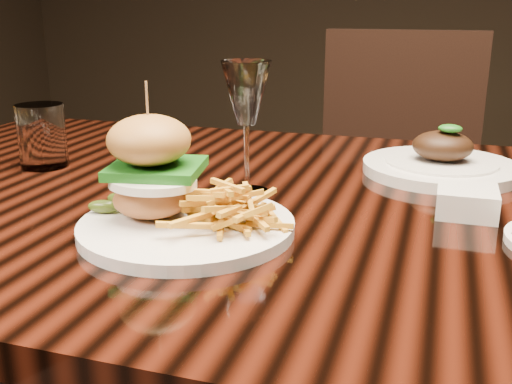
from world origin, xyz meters
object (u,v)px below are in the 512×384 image
(burger_plate, at_px, (180,196))
(chair_far, at_px, (392,179))
(wine_glass, at_px, (246,98))
(dining_table, at_px, (303,248))
(far_dish, at_px, (441,164))

(burger_plate, height_order, chair_far, chair_far)
(chair_far, bearing_deg, wine_glass, -97.30)
(burger_plate, bearing_deg, wine_glass, 82.35)
(wine_glass, distance_m, chair_far, 0.97)
(burger_plate, xyz_separation_m, chair_far, (0.17, 1.06, -0.26))
(dining_table, relative_size, burger_plate, 6.04)
(dining_table, relative_size, far_dish, 6.31)
(wine_glass, xyz_separation_m, far_dish, (0.27, 0.20, -0.13))
(dining_table, relative_size, chair_far, 1.68)
(burger_plate, height_order, far_dish, burger_plate)
(dining_table, distance_m, burger_plate, 0.24)
(dining_table, relative_size, wine_glass, 8.27)
(burger_plate, bearing_deg, far_dish, 53.15)
(far_dish, xyz_separation_m, chair_far, (-0.13, 0.69, -0.23))
(far_dish, bearing_deg, dining_table, -132.22)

